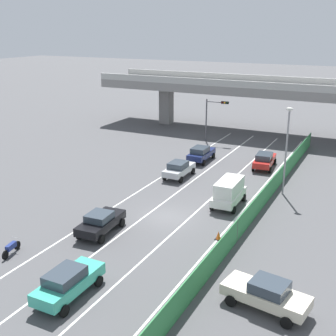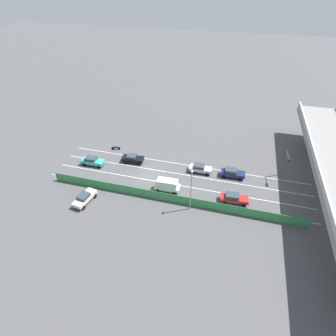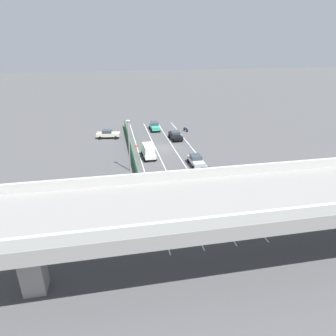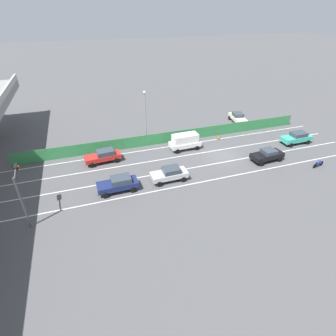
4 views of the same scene
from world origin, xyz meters
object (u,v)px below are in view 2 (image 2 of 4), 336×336
object	(u,v)px
traffic_light	(286,161)
street_lamp	(191,187)
car_sedan_silver	(200,168)
car_sedan_black	(133,158)
car_sedan_navy	(232,173)
car_sedan_red	(234,198)
parked_sedan_cream	(85,198)
car_van_white	(167,185)
motorcycle	(116,148)
car_taxi_teal	(92,161)
traffic_cone	(132,188)

from	to	relation	value
traffic_light	street_lamp	distance (m)	19.34
car_sedan_silver	car_sedan_black	world-z (taller)	car_sedan_silver
car_sedan_silver	car_sedan_navy	distance (m)	6.01
car_sedan_silver	traffic_light	bearing A→B (deg)	98.40
car_sedan_red	traffic_light	world-z (taller)	traffic_light
car_sedan_red	parked_sedan_cream	world-z (taller)	parked_sedan_cream
car_van_white	motorcycle	distance (m)	17.47
car_sedan_navy	car_sedan_red	bearing A→B (deg)	6.55
car_sedan_black	motorcycle	world-z (taller)	car_sedan_black
traffic_light	street_lamp	bearing A→B (deg)	-49.82
car_van_white	street_lamp	xyz separation A→B (m)	(3.44, 4.75, 3.42)
car_sedan_navy	street_lamp	size ratio (longest dim) A/B	0.57
car_sedan_red	car_sedan_navy	bearing A→B (deg)	-173.45
car_van_white	car_taxi_teal	world-z (taller)	car_van_white
car_sedan_silver	parked_sedan_cream	world-z (taller)	parked_sedan_cream
parked_sedan_cream	traffic_cone	distance (m)	8.12
car_van_white	traffic_cone	size ratio (longest dim) A/B	7.04
traffic_light	traffic_cone	bearing A→B (deg)	-67.83
car_sedan_red	motorcycle	size ratio (longest dim) A/B	2.45
car_van_white	parked_sedan_cream	distance (m)	14.07
motorcycle	traffic_light	world-z (taller)	traffic_light
car_sedan_red	parked_sedan_cream	distance (m)	24.79
car_van_white	car_taxi_teal	xyz separation A→B (m)	(-3.53, -16.38, -0.32)
car_sedan_silver	car_taxi_teal	distance (m)	21.26
motorcycle	street_lamp	distance (m)	23.69
parked_sedan_cream	car_sedan_black	bearing A→B (deg)	165.24
car_van_white	car_sedan_navy	world-z (taller)	car_van_white
car_sedan_navy	traffic_cone	xyz separation A→B (m)	(8.41, -16.79, -0.64)
car_sedan_red	traffic_light	xyz separation A→B (m)	(-8.98, 8.07, 2.94)
car_taxi_teal	motorcycle	size ratio (longest dim) A/B	2.35
car_sedan_red	street_lamp	size ratio (longest dim) A/B	0.61
car_sedan_navy	motorcycle	xyz separation A→B (m)	(-2.99, -24.96, -0.47)
parked_sedan_cream	traffic_light	xyz separation A→B (m)	(-15.51, 31.99, 2.94)
traffic_cone	car_sedan_red	bearing A→B (deg)	94.81
car_sedan_navy	car_taxi_teal	bearing A→B (deg)	-82.72
car_sedan_black	traffic_cone	xyz separation A→B (m)	(7.99, 2.90, -0.59)
car_sedan_silver	street_lamp	bearing A→B (deg)	0.66
car_van_white	traffic_light	bearing A→B (deg)	114.82
car_sedan_red	car_van_white	xyz separation A→B (m)	(0.05, -11.44, 0.36)
car_sedan_black	car_van_white	bearing A→B (deg)	54.08
car_taxi_teal	traffic_cone	size ratio (longest dim) A/B	7.23
car_sedan_silver	car_van_white	size ratio (longest dim) A/B	0.97
car_sedan_navy	car_van_white	bearing A→B (deg)	-56.74
motorcycle	parked_sedan_cream	size ratio (longest dim) A/B	0.40
car_sedan_silver	street_lamp	xyz separation A→B (m)	(10.27, 0.12, 3.79)
car_sedan_silver	traffic_cone	world-z (taller)	car_sedan_silver
car_sedan_navy	traffic_cone	world-z (taller)	car_sedan_navy
motorcycle	parked_sedan_cream	xyz separation A→B (m)	(16.46, 1.84, 0.45)
car_sedan_silver	parked_sedan_cream	xyz separation A→B (m)	(13.31, -17.11, 0.01)
car_van_white	car_sedan_black	bearing A→B (deg)	-125.92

